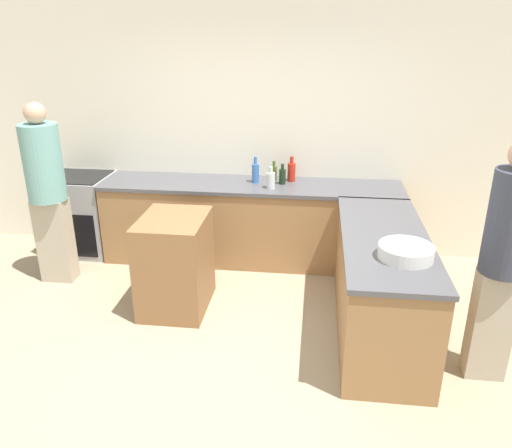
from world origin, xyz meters
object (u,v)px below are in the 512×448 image
at_px(island_table, 175,263).
at_px(wine_bottle_dark, 282,176).
at_px(vinegar_bottle_clear, 271,180).
at_px(hot_sauce_bottle, 291,171).
at_px(range_oven, 82,214).
at_px(person_at_peninsula, 504,256).
at_px(water_bottle_blue, 255,172).
at_px(person_by_range, 47,189).
at_px(mixing_bowl, 406,252).
at_px(olive_oil_bottle, 274,173).

height_order(island_table, wine_bottle_dark, wine_bottle_dark).
bearing_deg(vinegar_bottle_clear, wine_bottle_dark, 57.31).
relative_size(hot_sauce_bottle, vinegar_bottle_clear, 1.19).
xyz_separation_m(range_oven, person_at_peninsula, (3.94, -1.78, 0.53)).
distance_m(water_bottle_blue, wine_bottle_dark, 0.29).
height_order(hot_sauce_bottle, person_by_range, person_by_range).
height_order(hot_sauce_bottle, vinegar_bottle_clear, hot_sauce_bottle).
bearing_deg(hot_sauce_bottle, mixing_bowl, -63.18).
bearing_deg(island_table, olive_oil_bottle, 58.17).
height_order(range_oven, person_by_range, person_by_range).
bearing_deg(mixing_bowl, olive_oil_bottle, 121.24).
distance_m(olive_oil_bottle, person_by_range, 2.30).
distance_m(mixing_bowl, vinegar_bottle_clear, 1.91).
relative_size(olive_oil_bottle, wine_bottle_dark, 0.98).
bearing_deg(person_by_range, vinegar_bottle_clear, 15.37).
bearing_deg(range_oven, island_table, -38.21).
relative_size(mixing_bowl, person_at_peninsula, 0.22).
height_order(range_oven, wine_bottle_dark, wine_bottle_dark).
distance_m(island_table, hot_sauce_bottle, 1.67).
bearing_deg(water_bottle_blue, range_oven, -178.83).
bearing_deg(person_at_peninsula, hot_sauce_bottle, 129.07).
bearing_deg(vinegar_bottle_clear, person_at_peninsula, -42.98).
bearing_deg(olive_oil_bottle, hot_sauce_bottle, -3.10).
bearing_deg(person_at_peninsula, olive_oil_bottle, 132.18).
bearing_deg(wine_bottle_dark, hot_sauce_bottle, 53.32).
xyz_separation_m(range_oven, island_table, (1.40, -1.10, -0.01)).
relative_size(olive_oil_bottle, person_at_peninsula, 0.12).
relative_size(hot_sauce_bottle, olive_oil_bottle, 1.27).
bearing_deg(hot_sauce_bottle, range_oven, -176.54).
distance_m(island_table, olive_oil_bottle, 1.57).
xyz_separation_m(hot_sauce_bottle, vinegar_bottle_clear, (-0.20, -0.29, -0.02)).
bearing_deg(water_bottle_blue, island_table, -117.44).
bearing_deg(vinegar_bottle_clear, hot_sauce_bottle, 55.60).
bearing_deg(range_oven, water_bottle_blue, 1.17).
relative_size(person_by_range, person_at_peninsula, 1.01).
bearing_deg(person_by_range, olive_oil_bottle, 22.48).
distance_m(island_table, vinegar_bottle_clear, 1.34).
distance_m(range_oven, person_by_range, 0.90).
height_order(island_table, vinegar_bottle_clear, vinegar_bottle_clear).
bearing_deg(water_bottle_blue, mixing_bowl, -53.00).
distance_m(mixing_bowl, olive_oil_bottle, 2.16).
relative_size(vinegar_bottle_clear, person_at_peninsula, 0.13).
height_order(water_bottle_blue, person_by_range, person_by_range).
height_order(vinegar_bottle_clear, person_by_range, person_by_range).
xyz_separation_m(range_oven, vinegar_bottle_clear, (2.17, -0.14, 0.53)).
height_order(mixing_bowl, person_by_range, person_by_range).
height_order(mixing_bowl, wine_bottle_dark, wine_bottle_dark).
relative_size(vinegar_bottle_clear, person_by_range, 0.13).
relative_size(range_oven, water_bottle_blue, 3.17).
distance_m(mixing_bowl, person_by_range, 3.39).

